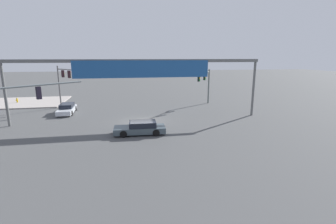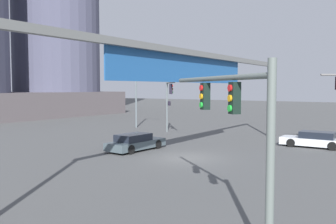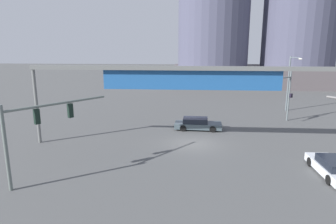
{
  "view_description": "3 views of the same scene",
  "coord_description": "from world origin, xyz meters",
  "px_view_note": "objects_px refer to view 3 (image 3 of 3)",
  "views": [
    {
      "loc": [
        1.77,
        26.44,
        7.07
      ],
      "look_at": [
        -2.55,
        2.7,
        1.58
      ],
      "focal_mm": 26.06,
      "sensor_mm": 36.0,
      "label": 1
    },
    {
      "loc": [
        -19.98,
        -12.28,
        4.51
      ],
      "look_at": [
        -2.63,
        -0.4,
        3.12
      ],
      "focal_mm": 39.44,
      "sensor_mm": 36.0,
      "label": 2
    },
    {
      "loc": [
        -0.55,
        -24.95,
        8.6
      ],
      "look_at": [
        -2.46,
        2.49,
        2.25
      ],
      "focal_mm": 31.88,
      "sensor_mm": 36.0,
      "label": 3
    }
  ],
  "objects_px": {
    "sedan_car_approaching": "(197,124)",
    "sedan_car_waiting_far": "(332,167)",
    "traffic_signal_near_corner": "(37,124)",
    "traffic_signal_cross_street": "(281,89)",
    "streetlamp_curved_arm": "(290,80)"
  },
  "relations": [
    {
      "from": "sedan_car_approaching",
      "to": "sedan_car_waiting_far",
      "type": "height_order",
      "value": "same"
    },
    {
      "from": "sedan_car_approaching",
      "to": "sedan_car_waiting_far",
      "type": "bearing_deg",
      "value": -47.3
    },
    {
      "from": "traffic_signal_cross_street",
      "to": "sedan_car_approaching",
      "type": "height_order",
      "value": "traffic_signal_cross_street"
    },
    {
      "from": "streetlamp_curved_arm",
      "to": "sedan_car_approaching",
      "type": "relative_size",
      "value": 1.46
    },
    {
      "from": "sedan_car_waiting_far",
      "to": "sedan_car_approaching",
      "type": "bearing_deg",
      "value": 38.99
    },
    {
      "from": "streetlamp_curved_arm",
      "to": "traffic_signal_cross_street",
      "type": "bearing_deg",
      "value": -45.97
    },
    {
      "from": "sedan_car_approaching",
      "to": "sedan_car_waiting_far",
      "type": "xyz_separation_m",
      "value": [
        8.66,
        -10.34,
        -0.0
      ]
    },
    {
      "from": "traffic_signal_near_corner",
      "to": "sedan_car_approaching",
      "type": "bearing_deg",
      "value": -1.1
    },
    {
      "from": "traffic_signal_near_corner",
      "to": "sedan_car_waiting_far",
      "type": "relative_size",
      "value": 1.18
    },
    {
      "from": "streetlamp_curved_arm",
      "to": "sedan_car_waiting_far",
      "type": "height_order",
      "value": "streetlamp_curved_arm"
    },
    {
      "from": "traffic_signal_cross_street",
      "to": "sedan_car_approaching",
      "type": "xyz_separation_m",
      "value": [
        -9.04,
        -3.22,
        -3.21
      ]
    },
    {
      "from": "traffic_signal_near_corner",
      "to": "sedan_car_approaching",
      "type": "distance_m",
      "value": 16.33
    },
    {
      "from": "traffic_signal_near_corner",
      "to": "traffic_signal_cross_street",
      "type": "distance_m",
      "value": 24.77
    },
    {
      "from": "sedan_car_approaching",
      "to": "sedan_car_waiting_far",
      "type": "relative_size",
      "value": 1.01
    },
    {
      "from": "traffic_signal_cross_street",
      "to": "streetlamp_curved_arm",
      "type": "distance_m",
      "value": 6.8
    }
  ]
}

